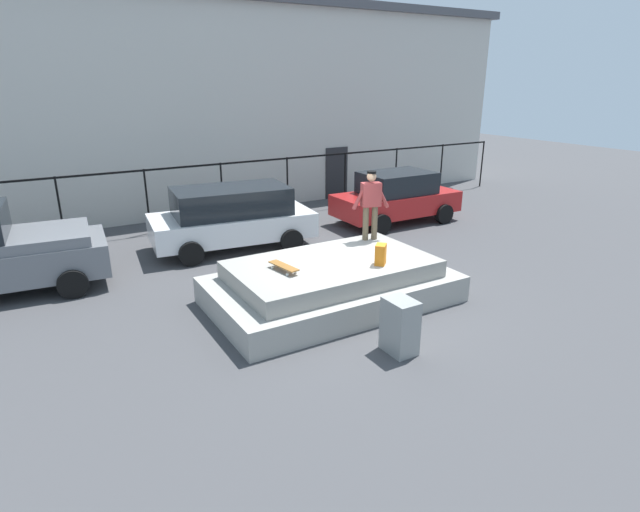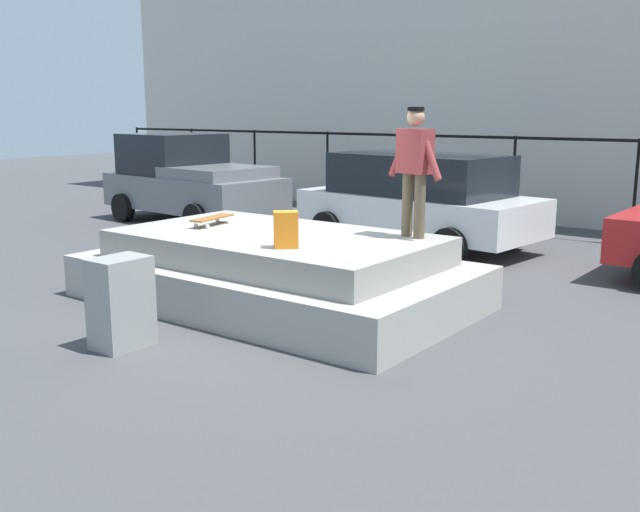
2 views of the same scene
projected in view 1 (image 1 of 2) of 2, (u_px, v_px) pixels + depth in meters
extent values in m
plane|color=#424244|center=(347.00, 302.00, 11.01)|extent=(60.00, 60.00, 0.00)
cube|color=#9E9B93|center=(332.00, 289.00, 10.94)|extent=(5.09, 2.97, 0.56)
cube|color=gray|center=(332.00, 269.00, 10.79)|extent=(4.17, 2.44, 0.36)
cylinder|color=brown|center=(366.00, 223.00, 12.02)|extent=(0.14, 0.14, 0.81)
cylinder|color=brown|center=(374.00, 223.00, 12.07)|extent=(0.14, 0.14, 0.81)
cube|color=maroon|center=(371.00, 195.00, 11.82)|extent=(0.50, 0.35, 0.55)
cylinder|color=maroon|center=(360.00, 197.00, 11.78)|extent=(0.38, 0.19, 0.59)
cylinder|color=maroon|center=(382.00, 196.00, 11.91)|extent=(0.38, 0.19, 0.59)
sphere|color=tan|center=(372.00, 177.00, 11.69)|extent=(0.22, 0.22, 0.22)
cylinder|color=black|center=(372.00, 172.00, 11.66)|extent=(0.26, 0.26, 0.05)
cube|color=brown|center=(284.00, 266.00, 10.14)|extent=(0.33, 0.81, 0.02)
cylinder|color=silver|center=(287.00, 274.00, 9.92)|extent=(0.04, 0.06, 0.06)
cylinder|color=silver|center=(296.00, 272.00, 10.04)|extent=(0.04, 0.06, 0.06)
cylinder|color=silver|center=(272.00, 267.00, 10.29)|extent=(0.04, 0.06, 0.06)
cylinder|color=silver|center=(280.00, 265.00, 10.41)|extent=(0.04, 0.06, 0.06)
cube|color=orange|center=(381.00, 254.00, 10.47)|extent=(0.34, 0.34, 0.43)
cube|color=slate|center=(3.00, 262.00, 11.33)|extent=(4.43, 2.34, 0.75)
cube|color=slate|center=(43.00, 236.00, 11.52)|extent=(2.08, 2.04, 0.24)
cylinder|color=black|center=(71.00, 256.00, 12.85)|extent=(0.66, 0.27, 0.64)
cylinder|color=black|center=(73.00, 284.00, 11.13)|extent=(0.66, 0.27, 0.64)
cube|color=white|center=(232.00, 225.00, 14.35)|extent=(4.61, 2.47, 0.67)
cube|color=black|center=(231.00, 201.00, 14.12)|extent=(3.27, 2.08, 0.73)
cylinder|color=black|center=(178.00, 233.00, 14.81)|extent=(0.66, 0.29, 0.64)
cylinder|color=black|center=(191.00, 254.00, 13.06)|extent=(0.66, 0.29, 0.64)
cylinder|color=black|center=(268.00, 223.00, 15.87)|extent=(0.66, 0.29, 0.64)
cylinder|color=black|center=(291.00, 241.00, 14.11)|extent=(0.66, 0.29, 0.64)
cube|color=#B21E1E|center=(396.00, 203.00, 16.95)|extent=(4.17, 1.87, 0.67)
cube|color=black|center=(397.00, 183.00, 16.73)|extent=(2.30, 1.63, 0.68)
cylinder|color=black|center=(348.00, 211.00, 17.22)|extent=(0.64, 0.23, 0.64)
cylinder|color=black|center=(381.00, 224.00, 15.69)|extent=(0.64, 0.23, 0.64)
cylinder|color=black|center=(408.00, 203.00, 18.43)|extent=(0.64, 0.23, 0.64)
cylinder|color=black|center=(444.00, 214.00, 16.90)|extent=(0.64, 0.23, 0.64)
cube|color=gray|center=(400.00, 326.00, 8.85)|extent=(0.44, 0.60, 0.98)
cylinder|color=black|center=(60.00, 211.00, 14.46)|extent=(0.06, 0.06, 1.99)
cylinder|color=black|center=(147.00, 202.00, 15.61)|extent=(0.06, 0.06, 1.99)
cylinder|color=black|center=(222.00, 193.00, 16.76)|extent=(0.06, 0.06, 1.99)
cylinder|color=black|center=(287.00, 186.00, 17.91)|extent=(0.06, 0.06, 1.99)
cylinder|color=black|center=(345.00, 179.00, 19.07)|extent=(0.06, 0.06, 1.99)
cylinder|color=black|center=(396.00, 174.00, 20.22)|extent=(0.06, 0.06, 1.99)
cylinder|color=black|center=(441.00, 169.00, 21.37)|extent=(0.06, 0.06, 1.99)
cylinder|color=black|center=(482.00, 164.00, 22.52)|extent=(0.06, 0.06, 1.99)
cube|color=black|center=(220.00, 164.00, 16.45)|extent=(24.00, 0.04, 0.06)
cube|color=beige|center=(169.00, 107.00, 20.57)|extent=(26.30, 8.70, 6.97)
cube|color=#4C4C51|center=(159.00, 7.00, 19.38)|extent=(26.83, 9.13, 0.30)
cube|color=#262628|center=(336.00, 173.00, 20.36)|extent=(1.00, 0.06, 2.00)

